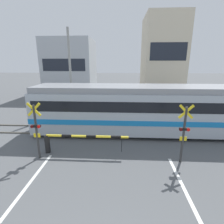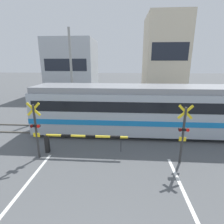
{
  "view_description": "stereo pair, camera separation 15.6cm",
  "coord_description": "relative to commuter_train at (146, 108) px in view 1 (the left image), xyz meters",
  "views": [
    {
      "loc": [
        0.59,
        -0.97,
        4.7
      ],
      "look_at": [
        0.0,
        9.86,
        1.6
      ],
      "focal_mm": 28.0,
      "sensor_mm": 36.0,
      "label": 1
    },
    {
      "loc": [
        0.75,
        -0.96,
        4.7
      ],
      "look_at": [
        0.0,
        9.86,
        1.6
      ],
      "focal_mm": 28.0,
      "sensor_mm": 36.0,
      "label": 2
    }
  ],
  "objects": [
    {
      "name": "crossing_barrier_far",
      "position": [
        -0.21,
        2.66,
        -0.95
      ],
      "size": [
        4.4,
        0.2,
        1.05
      ],
      "color": "black",
      "rests_on": "ground_plane"
    },
    {
      "name": "utility_pole_streetside",
      "position": [
        -6.51,
        5.16,
        2.13
      ],
      "size": [
        0.22,
        0.22,
        7.71
      ],
      "color": "gray",
      "rests_on": "ground_plane"
    },
    {
      "name": "building_right_of_street",
      "position": [
        4.12,
        15.25,
        3.72
      ],
      "size": [
        5.42,
        6.69,
        10.88
      ],
      "color": "beige",
      "rests_on": "ground_plane"
    },
    {
      "name": "building_left_of_street",
      "position": [
        -9.3,
        15.25,
        2.23
      ],
      "size": [
        6.78,
        6.69,
        7.92
      ],
      "color": "#B2B7BC",
      "rests_on": "ground_plane"
    },
    {
      "name": "crossing_barrier_near",
      "position": [
        -4.29,
        -3.19,
        -0.95
      ],
      "size": [
        4.4,
        0.2,
        1.05
      ],
      "color": "black",
      "rests_on": "ground_plane"
    },
    {
      "name": "crossing_signal_left",
      "position": [
        -5.76,
        -3.76,
        -0.13
      ],
      "size": [
        0.68,
        0.15,
        2.9
      ],
      "color": "#333333",
      "rests_on": "ground_plane"
    },
    {
      "name": "rail_track_near",
      "position": [
        -2.25,
        -0.72,
        -1.69
      ],
      "size": [
        50.0,
        0.1,
        0.08
      ],
      "color": "#5B564C",
      "rests_on": "ground_plane"
    },
    {
      "name": "commuter_train",
      "position": [
        0.0,
        0.0,
        0.0
      ],
      "size": [
        14.89,
        3.06,
        3.22
      ],
      "color": "#ADB7C1",
      "rests_on": "ground_plane"
    },
    {
      "name": "pedestrian",
      "position": [
        -0.97,
        5.72,
        -0.69
      ],
      "size": [
        0.38,
        0.23,
        1.78
      ],
      "color": "#23232D",
      "rests_on": "ground_plane"
    },
    {
      "name": "rail_track_far",
      "position": [
        -2.25,
        0.72,
        -1.69
      ],
      "size": [
        50.0,
        0.1,
        0.08
      ],
      "color": "#5B564C",
      "rests_on": "ground_plane"
    },
    {
      "name": "crossing_signal_right",
      "position": [
        1.26,
        -3.76,
        -0.13
      ],
      "size": [
        0.68,
        0.15,
        2.9
      ],
      "color": "#333333",
      "rests_on": "ground_plane"
    }
  ]
}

